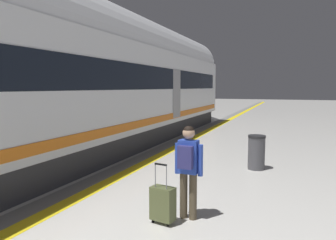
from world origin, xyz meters
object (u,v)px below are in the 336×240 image
Objects in this scene: passenger_near at (188,164)px; waste_bin at (256,152)px; high_speed_train at (60,75)px; suitcase_near at (163,203)px.

waste_bin is (0.72, 3.76, -0.47)m from passenger_near.
high_speed_train reaches higher than waste_bin.
suitcase_near is at bearing -104.23° from waste_bin.
high_speed_train is at bearing 146.91° from suitcase_near.
high_speed_train is at bearing -165.08° from waste_bin.
high_speed_train is 5.40m from suitcase_near.
high_speed_train is 5.30m from passenger_near.
suitcase_near is (4.14, -2.70, -2.17)m from high_speed_train.
waste_bin is at bearing 75.77° from suitcase_near.
passenger_near is (4.46, -2.38, -1.58)m from high_speed_train.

